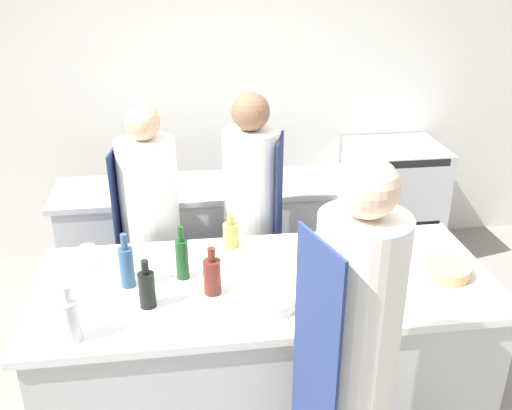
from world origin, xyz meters
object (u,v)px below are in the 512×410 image
Objects in this scene: oven_range at (392,201)px; chef_at_stove at (252,225)px; bottle_vinegar at (182,258)px; chef_at_prep_near at (351,375)px; cup at (88,255)px; bowl_prep_small at (272,301)px; bottle_water at (212,275)px; bottle_olive_oil at (70,319)px; bowl_mixing_large at (444,270)px; bottle_sauce at (231,234)px; chef_at_pass_far at (152,237)px; bottle_wine at (127,266)px; bottle_cooking_oil at (147,288)px.

chef_at_stove reaches higher than oven_range.
chef_at_prep_near is at bearing -51.90° from bottle_vinegar.
bowl_prep_small is at bearing -30.25° from cup.
bottle_olive_oil is at bearing -155.70° from bottle_water.
bottle_sauce is at bearing 156.59° from bowl_mixing_large.
bottle_vinegar reaches higher than bottle_olive_oil.
chef_at_prep_near is 1.67m from chef_at_pass_far.
bottle_vinegar is 1.01× the size of bottle_wine.
oven_range is 3.44× the size of bottle_wine.
bottle_cooking_oil reaches higher than oven_range.
bottle_sauce is (0.43, 0.52, -0.02)m from bottle_cooking_oil.
bottle_wine is (0.20, 0.39, 0.01)m from bottle_olive_oil.
bottle_water is at bearing 24.30° from bottle_olive_oil.
bottle_olive_oil is 1.38× the size of bottle_sauce.
bowl_mixing_large is (1.48, -0.81, 0.13)m from chef_at_pass_far.
chef_at_prep_near is at bearing -52.73° from bottle_water.
chef_at_stove is at bearing 70.43° from bottle_water.
chef_at_stove is at bearing -142.42° from oven_range.
chef_at_pass_far is 1.14m from bottle_olive_oil.
cup reaches higher than bowl_prep_small.
bottle_sauce is (-0.36, 1.10, 0.08)m from chef_at_prep_near.
oven_range is 4.00× the size of bottle_water.
bottle_water is (-0.30, -0.83, 0.17)m from chef_at_stove.
chef_at_pass_far is at bearing 83.11° from bottle_wine.
bottle_vinegar is 0.21m from bottle_water.
bottle_sauce reaches higher than cup.
oven_range is at bearing 40.57° from bottle_wine.
bottle_water is at bearing -48.66° from bottle_vinegar.
bottle_olive_oil reaches higher than oven_range.
bottle_vinegar is 1.53× the size of bottle_sauce.
oven_range is 3.74× the size of bottle_olive_oil.
chef_at_prep_near reaches higher than bottle_vinegar.
chef_at_stove is at bearing -80.84° from chef_at_pass_far.
bottle_vinegar reaches higher than bottle_water.
chef_at_prep_near is 0.99m from bottle_cooking_oil.
chef_at_stove is at bearing 88.14° from bowl_prep_small.
bowl_prep_small is (0.26, -0.15, -0.07)m from bottle_water.
chef_at_stove is 0.90m from bottle_water.
bottle_cooking_oil is at bearing -167.04° from bottle_water.
bottle_cooking_oil is 0.93× the size of bowl_mixing_large.
bottle_vinegar is 0.40m from bottle_sauce.
bottle_wine is 1.18× the size of bottle_cooking_oil.
bottle_olive_oil is at bearing -172.02° from bowl_prep_small.
bottle_cooking_oil reaches higher than bowl_prep_small.
chef_at_stove is 0.62m from chef_at_pass_far.
bottle_olive_oil is 0.88m from bowl_prep_small.
chef_at_prep_near is 1.03m from bottle_vinegar.
chef_at_pass_far reaches higher than bottle_olive_oil.
chef_at_pass_far is (-0.62, -0.02, -0.03)m from chef_at_stove.
bottle_water is (-1.61, -1.84, 0.53)m from oven_range.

